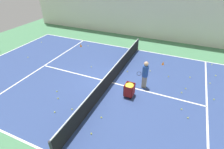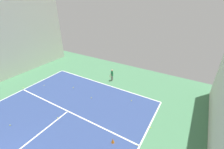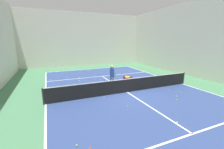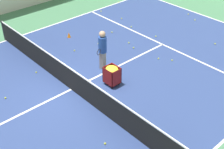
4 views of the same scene
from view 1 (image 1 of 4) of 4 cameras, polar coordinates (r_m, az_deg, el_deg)
name	(u,v)px [view 1 (image 1 of 4)]	position (r m, az deg, el deg)	size (l,w,h in m)	color
ground_plane	(112,83)	(11.62, 0.00, -2.68)	(31.60, 31.60, 0.00)	#477F56
court_playing_area	(112,83)	(11.62, 0.00, -2.68)	(11.50, 20.88, 0.00)	navy
line_baseline_near	(2,55)	(18.00, -32.24, 5.44)	(11.50, 0.10, 0.00)	white
line_sideline_left	(137,50)	(16.38, 8.20, 7.99)	(0.10, 20.88, 0.00)	white
line_service_near	(44,66)	(14.56, -21.19, 2.74)	(11.50, 0.10, 0.00)	white
line_service_far	(207,107)	(11.14, 28.57, -9.17)	(11.50, 0.10, 0.00)	white
line_centre_service	(112,83)	(11.62, 0.00, -2.66)	(0.10, 11.48, 0.00)	white
tennis_net	(112,76)	(11.31, 0.00, -0.38)	(11.80, 0.10, 1.07)	#2D2D33
coach_at_net	(145,73)	(10.84, 10.75, 0.47)	(0.45, 0.70, 1.83)	gray
ball_cart	(129,88)	(10.21, 5.71, -4.37)	(0.59, 0.53, 0.85)	maroon
training_cone_0	(81,45)	(17.09, -10.15, 9.45)	(0.20, 0.20, 0.32)	orange
training_cone_1	(163,63)	(14.21, 16.32, 3.62)	(0.19, 0.19, 0.29)	orange
tennis_ball_0	(88,46)	(17.12, -7.83, 9.25)	(0.07, 0.07, 0.07)	yellow
tennis_ball_1	(210,83)	(13.19, 29.35, -2.51)	(0.07, 0.07, 0.07)	yellow
tennis_ball_2	(41,42)	(19.20, -22.08, 9.76)	(0.07, 0.07, 0.07)	yellow
tennis_ball_3	(212,64)	(15.73, 29.80, 2.86)	(0.07, 0.07, 0.07)	yellow
tennis_ball_5	(71,38)	(19.54, -13.25, 11.65)	(0.07, 0.07, 0.07)	yellow
tennis_ball_6	(53,68)	(13.91, -18.70, 2.01)	(0.07, 0.07, 0.07)	yellow
tennis_ball_7	(182,93)	(11.53, 21.79, -5.49)	(0.07, 0.07, 0.07)	yellow
tennis_ball_9	(55,112)	(9.94, -18.20, -11.57)	(0.07, 0.07, 0.07)	yellow
tennis_ball_10	(58,98)	(10.77, -17.22, -7.44)	(0.07, 0.07, 0.07)	yellow
tennis_ball_12	(101,117)	(9.21, -3.50, -13.83)	(0.07, 0.07, 0.07)	yellow
tennis_ball_14	(190,77)	(13.25, 24.09, -0.84)	(0.07, 0.07, 0.07)	yellow
tennis_ball_15	(214,99)	(11.81, 30.32, -7.01)	(0.07, 0.07, 0.07)	yellow
tennis_ball_16	(188,118)	(9.96, 23.55, -12.84)	(0.07, 0.07, 0.07)	yellow
tennis_ball_17	(28,57)	(16.36, -25.77, 5.06)	(0.07, 0.07, 0.07)	yellow
tennis_ball_18	(182,109)	(10.33, 21.77, -10.48)	(0.07, 0.07, 0.07)	yellow
tennis_ball_19	(118,67)	(13.32, 1.83, 2.47)	(0.07, 0.07, 0.07)	yellow
tennis_ball_21	(57,91)	(11.33, -17.55, -5.25)	(0.07, 0.07, 0.07)	yellow
tennis_ball_22	(91,67)	(13.43, -6.79, 2.50)	(0.07, 0.07, 0.07)	yellow
tennis_ball_23	(168,76)	(12.80, 17.92, -0.62)	(0.07, 0.07, 0.07)	yellow
tennis_ball_25	(127,71)	(12.81, 5.02, 1.02)	(0.07, 0.07, 0.07)	yellow
tennis_ball_26	(150,71)	(13.13, 12.34, 1.17)	(0.07, 0.07, 0.07)	yellow
tennis_ball_27	(186,89)	(11.98, 22.94, -4.23)	(0.07, 0.07, 0.07)	yellow
tennis_ball_29	(72,109)	(9.86, -12.92, -10.99)	(0.07, 0.07, 0.07)	yellow
tennis_ball_30	(216,76)	(14.29, 30.76, -0.30)	(0.07, 0.07, 0.07)	yellow
tennis_ball_32	(83,41)	(18.44, -9.39, 10.82)	(0.07, 0.07, 0.07)	yellow
tennis_ball_33	(91,134)	(8.58, -6.77, -18.63)	(0.07, 0.07, 0.07)	yellow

